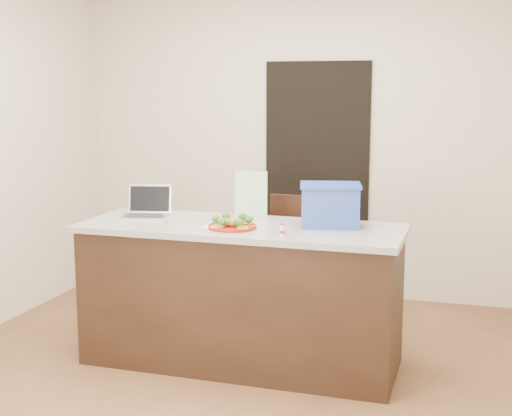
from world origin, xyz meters
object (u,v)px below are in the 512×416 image
(blue_box, at_px, (330,205))
(chair, at_px, (295,256))
(napkin, at_px, (221,227))
(island, at_px, (241,294))
(yogurt_bottle, at_px, (282,231))
(plate, at_px, (232,226))
(laptop, at_px, (147,208))

(blue_box, relative_size, chair, 0.43)
(napkin, bearing_deg, island, 47.52)
(yogurt_bottle, height_order, blue_box, blue_box)
(yogurt_bottle, relative_size, chair, 0.07)
(yogurt_bottle, bearing_deg, island, 145.03)
(plate, bearing_deg, blue_box, 23.89)
(island, distance_m, plate, 0.48)
(yogurt_bottle, distance_m, blue_box, 0.44)
(yogurt_bottle, xyz_separation_m, blue_box, (0.21, 0.37, 0.11))
(laptop, bearing_deg, plate, -30.98)
(laptop, xyz_separation_m, chair, (0.89, 0.59, -0.41))
(chair, bearing_deg, blue_box, -55.25)
(island, height_order, plate, plate)
(plate, bearing_deg, chair, 76.36)
(napkin, xyz_separation_m, laptop, (-0.61, 0.21, 0.05))
(yogurt_bottle, bearing_deg, laptop, 162.08)
(plate, relative_size, blue_box, 0.71)
(laptop, bearing_deg, island, -21.54)
(napkin, height_order, chair, chair)
(chair, bearing_deg, plate, -101.78)
(island, height_order, napkin, napkin)
(island, relative_size, laptop, 6.12)
(island, height_order, yogurt_bottle, yogurt_bottle)
(yogurt_bottle, distance_m, laptop, 1.10)
(yogurt_bottle, bearing_deg, napkin, 163.27)
(plate, bearing_deg, island, 82.58)
(island, relative_size, blue_box, 4.83)
(laptop, distance_m, chair, 1.15)
(island, xyz_separation_m, napkin, (-0.10, -0.11, 0.46))
(laptop, bearing_deg, napkin, -32.07)
(laptop, xyz_separation_m, blue_box, (1.26, 0.03, 0.08))
(yogurt_bottle, height_order, chair, chair)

